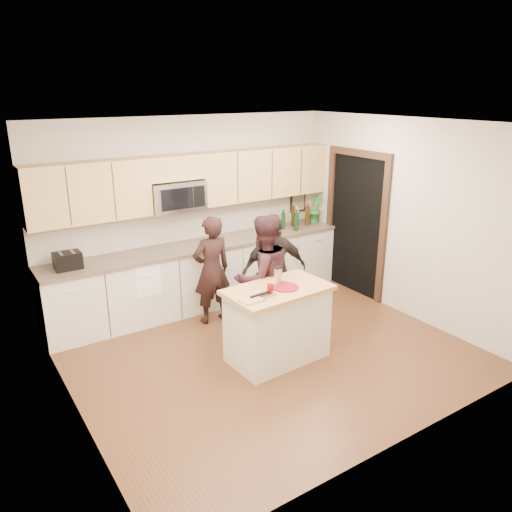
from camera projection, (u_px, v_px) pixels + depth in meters
floor at (268, 352)px, 6.08m from camera, size 4.50×4.50×0.00m
room_shell at (270, 214)px, 5.53m from camera, size 4.52×4.02×2.71m
back_cabinetry at (203, 274)px, 7.27m from camera, size 4.50×0.66×0.94m
upper_cabinetry at (197, 179)px, 6.96m from camera, size 4.50×0.33×0.75m
microwave at (176, 196)px, 6.82m from camera, size 0.76×0.41×0.40m
doorway at (356, 219)px, 7.58m from camera, size 0.06×1.25×2.20m
framed_picture at (298, 200)px, 8.26m from camera, size 0.30×0.03×0.38m
dish_towel at (144, 269)px, 6.52m from camera, size 0.34×0.60×0.48m
island at (277, 323)px, 5.79m from camera, size 1.23×0.76×0.90m
red_plate at (285, 287)px, 5.66m from camera, size 0.31×0.31×0.02m
box_grater at (278, 276)px, 5.65m from camera, size 0.08×0.06×0.22m
drink_glass at (270, 288)px, 5.51m from camera, size 0.07×0.07×0.10m
cutting_board at (252, 300)px, 5.31m from camera, size 0.24×0.19×0.02m
tongs at (260, 294)px, 5.41m from camera, size 0.26×0.04×0.02m
knife at (269, 295)px, 5.40m from camera, size 0.21×0.03×0.01m
toaster at (68, 261)px, 6.11m from camera, size 0.32×0.24×0.21m
bottle_cluster at (296, 217)px, 7.89m from camera, size 0.52×0.31×0.36m
orchid at (315, 209)px, 8.16m from camera, size 0.33×0.33×0.47m
woman_left at (212, 270)px, 6.66m from camera, size 0.55×0.37×1.49m
woman_center at (263, 278)px, 6.21m from camera, size 0.80×0.63×1.61m
woman_right at (274, 271)px, 6.58m from camera, size 0.96×0.58×1.53m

